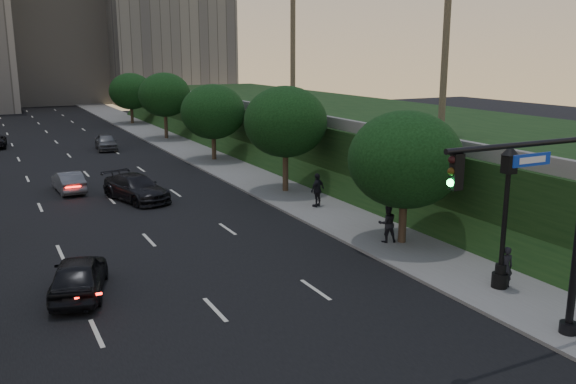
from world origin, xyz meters
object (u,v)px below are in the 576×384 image
pedestrian_b (387,223)px  pedestrian_c (317,190)px  traffic_signal_mast (555,230)px  sedan_near_left (79,275)px  sedan_mid_left (68,182)px  sedan_near_right (136,188)px  pedestrian_a (505,267)px  street_lamp (504,223)px  sedan_far_right (106,142)px

pedestrian_b → pedestrian_c: bearing=-77.3°
traffic_signal_mast → pedestrian_b: traffic_signal_mast is taller
sedan_near_left → sedan_mid_left: bearing=-81.2°
pedestrian_c → sedan_near_left: bearing=2.4°
traffic_signal_mast → sedan_near_right: bearing=105.5°
traffic_signal_mast → pedestrian_c: 17.80m
traffic_signal_mast → sedan_mid_left: size_ratio=1.69×
traffic_signal_mast → pedestrian_b: 10.72m
pedestrian_b → pedestrian_a: bearing=111.5°
traffic_signal_mast → street_lamp: (2.04, 3.79, -1.04)m
sedan_near_left → sedan_mid_left: (2.02, 17.90, -0.08)m
sedan_near_left → pedestrian_a: size_ratio=2.85×
pedestrian_a → sedan_mid_left: bearing=-42.0°
traffic_signal_mast → sedan_near_left: (-12.04, 10.52, -2.91)m
traffic_signal_mast → street_lamp: traffic_signal_mast is taller
sedan_far_right → pedestrian_c: bearing=-71.9°
traffic_signal_mast → sedan_near_left: traffic_signal_mast is taller
sedan_mid_left → pedestrian_c: pedestrian_c is taller
pedestrian_c → pedestrian_a: bearing=66.8°
sedan_near_left → pedestrian_b: (13.63, -0.25, 0.28)m
sedan_near_right → pedestrian_a: 22.33m
sedan_mid_left → pedestrian_b: (11.60, -18.15, 0.36)m
pedestrian_a → pedestrian_b: pedestrian_b is taller
sedan_far_right → pedestrian_c: size_ratio=2.26×
sedan_near_right → sedan_far_right: size_ratio=1.23×
sedan_near_left → sedan_far_right: size_ratio=1.03×
pedestrian_c → street_lamp: bearing=66.1°
pedestrian_a → pedestrian_b: bearing=-62.8°
sedan_near_right → pedestrian_a: bearing=-82.9°
pedestrian_a → pedestrian_c: pedestrian_c is taller
street_lamp → pedestrian_b: 6.69m
street_lamp → sedan_near_left: bearing=154.4°
traffic_signal_mast → sedan_mid_left: (-10.01, 28.42, -2.99)m
traffic_signal_mast → sedan_mid_left: 30.28m
sedan_near_left → sedan_near_right: 14.68m
sedan_near_right → sedan_far_right: 20.71m
sedan_far_right → pedestrian_b: bearing=-75.3°
traffic_signal_mast → pedestrian_c: bearing=83.4°
street_lamp → sedan_near_left: (-14.08, 6.74, -1.87)m
street_lamp → pedestrian_c: 13.80m
traffic_signal_mast → sedan_near_right: 25.28m
pedestrian_c → sedan_far_right: bearing=-100.5°
pedestrian_a → sedan_near_left: bearing=-3.8°
sedan_far_right → pedestrian_a: bearing=-76.0°
pedestrian_a → traffic_signal_mast: bearing=80.9°
sedan_far_right → pedestrian_a: (6.79, -41.07, 0.20)m
sedan_near_left → pedestrian_c: bearing=-138.3°
sedan_far_right → pedestrian_b: (6.15, -34.53, 0.30)m
sedan_near_left → sedan_near_right: (5.33, 13.68, 0.01)m
traffic_signal_mast → pedestrian_b: size_ratio=3.92×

